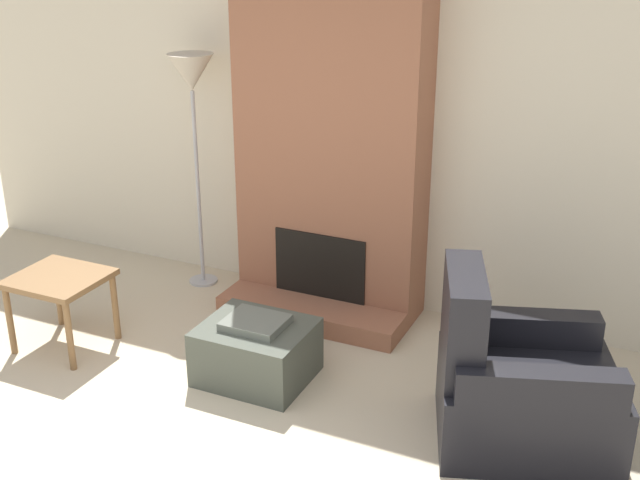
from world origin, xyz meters
TOP-DOWN VIEW (x-y plane):
  - wall_back at (0.00, 2.88)m, footprint 6.87×0.06m
  - fireplace at (0.00, 2.64)m, footprint 1.37×0.73m
  - ottoman at (0.01, 1.49)m, footprint 0.67×0.57m
  - armchair at (1.61, 1.53)m, footprint 1.16×1.06m
  - side_table at (-1.37, 1.30)m, footprint 0.58×0.54m
  - floor_lamp_left at (-1.09, 2.58)m, footprint 0.34×0.34m

SIDE VIEW (x-z plane):
  - ottoman at x=0.01m, z-range -0.02..0.40m
  - armchair at x=1.61m, z-range -0.20..0.80m
  - side_table at x=-1.37m, z-range 0.18..0.71m
  - fireplace at x=0.00m, z-range -0.06..2.54m
  - wall_back at x=0.00m, z-range 0.00..2.60m
  - floor_lamp_left at x=-1.09m, z-range 0.69..2.51m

